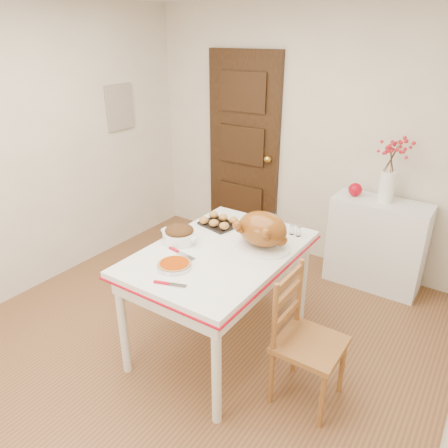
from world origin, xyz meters
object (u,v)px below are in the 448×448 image
Objects in this scene: chair_oak at (310,342)px; pumpkin_pie at (174,264)px; sideboard at (376,244)px; kitchen_table at (220,299)px; turkey_platter at (262,231)px.

chair_oak is 0.98m from pumpkin_pie.
sideboard reaches higher than kitchen_table.
turkey_platter is at bearing 40.37° from kitchen_table.
chair_oak is (0.06, -1.65, 0.03)m from sideboard.
turkey_platter is (-0.54, 0.31, 0.50)m from chair_oak.
turkey_platter reaches higher than pumpkin_pie.
kitchen_table is 6.18× the size of pumpkin_pie.
kitchen_table is (-0.70, -1.54, -0.01)m from sideboard.
turkey_platter reaches higher than chair_oak.
turkey_platter is (0.22, 0.19, 0.54)m from kitchen_table.
pumpkin_pie is at bearing 105.88° from chair_oak.
pumpkin_pie is (-0.11, -0.36, 0.43)m from kitchen_table.
turkey_platter reaches higher than kitchen_table.
chair_oak is at bearing -29.90° from turkey_platter.
sideboard is 0.61× the size of kitchen_table.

